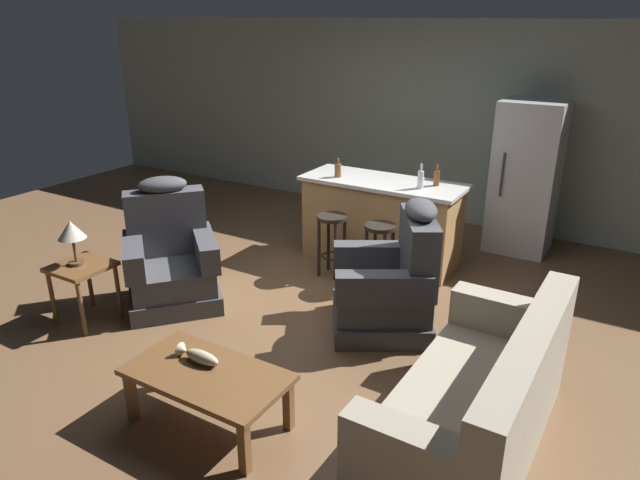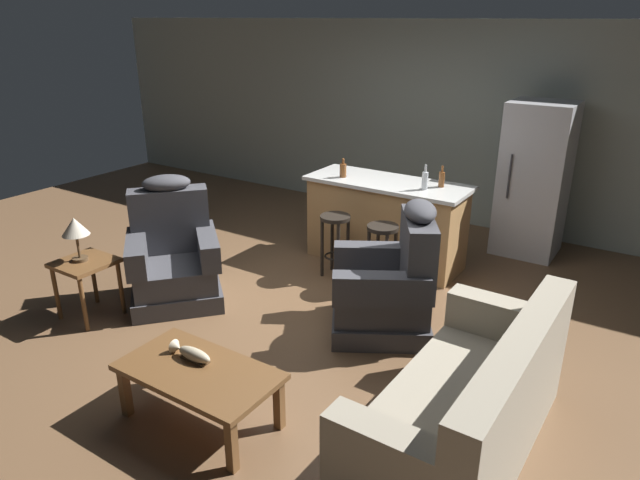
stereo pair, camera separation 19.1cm
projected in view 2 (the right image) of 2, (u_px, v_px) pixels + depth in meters
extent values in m
plane|color=brown|center=(320.00, 308.00, 5.51)|extent=(12.00, 12.00, 0.00)
cube|color=#939E93|center=(450.00, 125.00, 7.47)|extent=(12.00, 0.05, 2.60)
cube|color=brown|center=(199.00, 372.00, 3.83)|extent=(1.10, 0.60, 0.04)
cube|color=brown|center=(125.00, 392.00, 3.97)|extent=(0.06, 0.06, 0.38)
cube|color=brown|center=(232.00, 446.00, 3.47)|extent=(0.06, 0.06, 0.38)
cube|color=brown|center=(176.00, 359.00, 4.34)|extent=(0.06, 0.06, 0.38)
cube|color=brown|center=(279.00, 404.00, 3.84)|extent=(0.06, 0.06, 0.38)
cube|color=#4C3823|center=(195.00, 359.00, 3.92)|extent=(0.22, 0.07, 0.01)
ellipsoid|color=tan|center=(194.00, 355.00, 3.91)|extent=(0.28, 0.09, 0.09)
cone|color=tan|center=(177.00, 347.00, 3.99)|extent=(0.06, 0.10, 0.10)
cube|color=#9E937F|center=(456.00, 436.00, 3.68)|extent=(0.87, 1.91, 0.20)
cube|color=#9E937F|center=(459.00, 409.00, 3.61)|extent=(0.87, 1.91, 0.22)
cube|color=#9E937F|center=(517.00, 376.00, 3.30)|extent=(0.23, 1.90, 0.52)
cube|color=#9E937F|center=(400.00, 458.00, 2.86)|extent=(0.84, 0.21, 0.28)
cube|color=#9E937F|center=(505.00, 319.00, 4.17)|extent=(0.84, 0.21, 0.28)
cube|color=#3D3D42|center=(177.00, 292.00, 5.63)|extent=(1.19, 1.19, 0.18)
cube|color=#3D3D42|center=(175.00, 272.00, 5.55)|extent=(1.10, 1.10, 0.24)
cube|color=#3D3D42|center=(170.00, 220.00, 5.66)|extent=(0.68, 0.72, 0.64)
ellipsoid|color=#3D3D42|center=(166.00, 183.00, 5.52)|extent=(0.50, 0.52, 0.16)
cube|color=#3D3D42|center=(208.00, 246.00, 5.52)|extent=(0.72, 0.66, 0.26)
cube|color=#3D3D42|center=(137.00, 253.00, 5.36)|extent=(0.72, 0.66, 0.26)
cube|color=#3D3D42|center=(379.00, 319.00, 5.12)|extent=(1.15, 1.15, 0.18)
cube|color=#3D3D42|center=(380.00, 298.00, 5.04)|extent=(1.07, 1.06, 0.24)
cube|color=#3D3D42|center=(417.00, 253.00, 4.87)|extent=(0.59, 0.77, 0.64)
ellipsoid|color=#3D3D42|center=(420.00, 211.00, 4.73)|extent=(0.46, 0.53, 0.16)
cube|color=#3D3D42|center=(381.00, 289.00, 4.64)|extent=(0.78, 0.56, 0.26)
cube|color=#3D3D42|center=(377.00, 258.00, 5.26)|extent=(0.78, 0.56, 0.26)
cube|color=brown|center=(84.00, 263.00, 5.17)|extent=(0.48, 0.48, 0.04)
cylinder|color=brown|center=(56.00, 293.00, 5.22)|extent=(0.04, 0.04, 0.52)
cylinder|color=brown|center=(84.00, 305.00, 5.01)|extent=(0.04, 0.04, 0.52)
cylinder|color=brown|center=(94.00, 278.00, 5.53)|extent=(0.04, 0.04, 0.52)
cylinder|color=brown|center=(121.00, 288.00, 5.32)|extent=(0.04, 0.04, 0.52)
cylinder|color=#4C3823|center=(80.00, 259.00, 5.17)|extent=(0.14, 0.14, 0.03)
cylinder|color=#4C3823|center=(78.00, 246.00, 5.12)|extent=(0.02, 0.02, 0.22)
cone|color=#BCB29E|center=(75.00, 226.00, 5.05)|extent=(0.24, 0.24, 0.16)
cube|color=#AD7F4C|center=(386.00, 224.00, 6.40)|extent=(1.71, 0.63, 0.91)
cube|color=silver|center=(388.00, 183.00, 6.22)|extent=(1.80, 0.70, 0.04)
cylinder|color=black|center=(335.00, 217.00, 5.97)|extent=(0.32, 0.32, 0.04)
torus|color=black|center=(335.00, 256.00, 6.13)|extent=(0.23, 0.23, 0.02)
cylinder|color=black|center=(322.00, 248.00, 6.07)|extent=(0.04, 0.04, 0.64)
cylinder|color=black|center=(338.00, 252.00, 5.97)|extent=(0.04, 0.04, 0.64)
cylinder|color=black|center=(332.00, 243.00, 6.23)|extent=(0.04, 0.04, 0.64)
cylinder|color=black|center=(348.00, 246.00, 6.12)|extent=(0.04, 0.04, 0.64)
cylinder|color=black|center=(383.00, 228.00, 5.69)|extent=(0.32, 0.32, 0.04)
torus|color=black|center=(381.00, 268.00, 5.85)|extent=(0.23, 0.23, 0.02)
cylinder|color=black|center=(368.00, 260.00, 5.78)|extent=(0.04, 0.04, 0.64)
cylinder|color=black|center=(386.00, 264.00, 5.68)|extent=(0.04, 0.04, 0.64)
cylinder|color=black|center=(377.00, 254.00, 5.94)|extent=(0.04, 0.04, 0.64)
cylinder|color=black|center=(395.00, 258.00, 5.84)|extent=(0.04, 0.04, 0.64)
cube|color=#B7B7BC|center=(534.00, 180.00, 6.53)|extent=(0.70, 0.66, 1.76)
cylinder|color=#333338|center=(509.00, 177.00, 6.32)|extent=(0.02, 0.02, 0.50)
cylinder|color=brown|center=(442.00, 180.00, 5.97)|extent=(0.06, 0.06, 0.16)
cylinder|color=brown|center=(442.00, 169.00, 5.93)|extent=(0.02, 0.02, 0.07)
cylinder|color=silver|center=(425.00, 181.00, 5.88)|extent=(0.06, 0.06, 0.18)
cylinder|color=silver|center=(426.00, 169.00, 5.83)|extent=(0.02, 0.02, 0.08)
cylinder|color=brown|center=(343.00, 171.00, 6.34)|extent=(0.07, 0.07, 0.15)
cylinder|color=brown|center=(343.00, 161.00, 6.30)|extent=(0.03, 0.03, 0.06)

